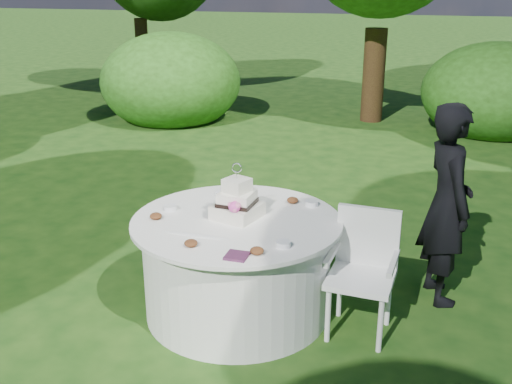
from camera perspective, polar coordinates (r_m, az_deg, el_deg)
ground at (r=4.77m, az=-1.76°, el=-11.20°), size 80.00×80.00×0.00m
napkins at (r=3.84m, az=-1.85°, el=-6.10°), size 0.14×0.14×0.02m
feather_plume at (r=4.15m, az=-5.63°, el=-4.16°), size 0.48×0.07×0.01m
guest at (r=4.86m, az=17.73°, el=-1.13°), size 0.56×0.68×1.60m
table at (r=4.58m, az=-1.81°, el=-7.03°), size 1.56×1.56×0.77m
cake at (r=4.41m, az=-1.81°, el=-1.05°), size 0.38×0.38×0.43m
chair at (r=4.38m, az=10.22°, el=-6.71°), size 0.49×0.48×0.91m
votives at (r=4.52m, az=-1.03°, el=-1.80°), size 1.12×0.90×0.04m
petal_cups at (r=4.25m, az=-2.96°, el=-3.24°), size 0.98×1.08×0.05m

